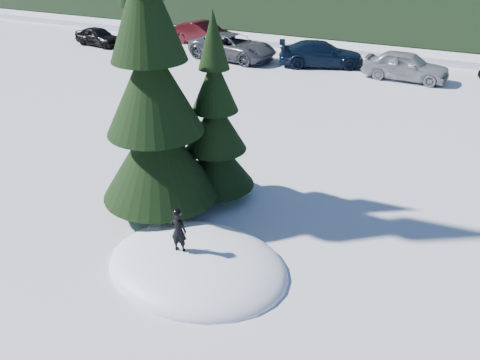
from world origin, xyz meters
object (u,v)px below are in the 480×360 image
at_px(spruce_tall, 153,98).
at_px(car_1, 204,33).
at_px(car_4, 406,66).
at_px(car_0, 99,36).
at_px(spruce_short, 216,131).
at_px(child_skier, 179,231).
at_px(car_3, 321,54).
at_px(car_2, 233,47).

xyz_separation_m(spruce_tall, car_1, (-9.72, 19.12, -2.56)).
bearing_deg(spruce_tall, car_4, 76.20).
relative_size(spruce_tall, car_1, 1.88).
xyz_separation_m(spruce_tall, car_0, (-16.00, 15.72, -2.71)).
relative_size(spruce_short, car_4, 1.23).
bearing_deg(spruce_tall, child_skier, -46.65).
distance_m(car_0, car_3, 15.30).
distance_m(car_1, car_2, 4.55).
bearing_deg(car_1, car_2, -114.47).
bearing_deg(child_skier, car_2, -75.93).
height_order(spruce_tall, spruce_short, spruce_tall).
xyz_separation_m(child_skier, car_2, (-7.91, 18.32, -0.25)).
bearing_deg(car_3, car_0, 73.94).
distance_m(car_0, car_1, 7.14).
distance_m(car_3, car_4, 4.87).
bearing_deg(car_0, child_skier, -127.15).
height_order(spruce_tall, car_1, spruce_tall).
relative_size(car_2, car_4, 1.24).
relative_size(car_0, car_3, 0.74).
bearing_deg(car_4, spruce_tall, 169.23).
bearing_deg(car_4, car_2, 93.70).
xyz_separation_m(spruce_tall, car_3, (-0.77, 17.20, -2.61)).
xyz_separation_m(spruce_short, child_skier, (0.83, -3.34, -1.10)).
bearing_deg(car_2, child_skier, -150.07).
height_order(child_skier, car_3, child_skier).
bearing_deg(car_3, spruce_tall, 160.99).
height_order(spruce_tall, child_skier, spruce_tall).
distance_m(spruce_short, car_4, 15.46).
distance_m(spruce_short, car_1, 20.75).
relative_size(car_0, car_1, 0.78).
xyz_separation_m(spruce_tall, child_skier, (1.83, -1.94, -2.32)).
relative_size(car_0, car_4, 0.82).
bearing_deg(spruce_short, car_2, 115.30).
bearing_deg(car_0, spruce_tall, -126.93).
bearing_deg(car_2, car_1, 59.61).
bearing_deg(car_1, spruce_tall, -140.56).
bearing_deg(spruce_tall, car_0, 135.49).
xyz_separation_m(spruce_short, car_4, (3.05, 15.10, -1.36)).
relative_size(spruce_short, car_3, 1.10).
relative_size(spruce_tall, car_4, 1.97).
bearing_deg(car_3, car_1, 56.30).
xyz_separation_m(car_0, car_1, (6.28, 3.39, 0.14)).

